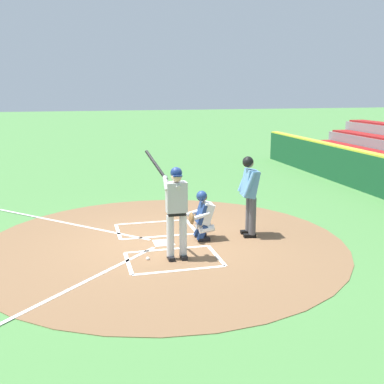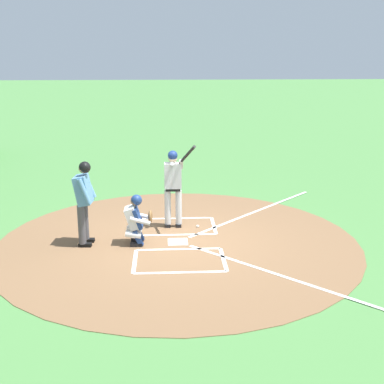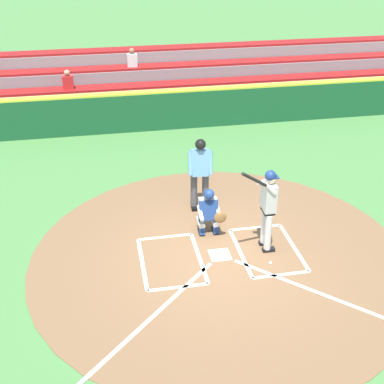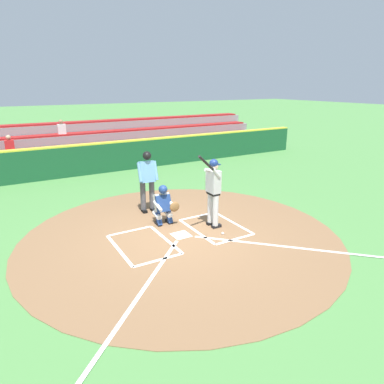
% 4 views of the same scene
% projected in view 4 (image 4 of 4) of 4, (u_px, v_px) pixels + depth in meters
% --- Properties ---
extents(ground_plane, '(120.00, 120.00, 0.00)m').
position_uv_depth(ground_plane, '(181.00, 235.00, 8.77)').
color(ground_plane, '#4C8442').
extents(dirt_circle, '(8.00, 8.00, 0.01)m').
position_uv_depth(dirt_circle, '(181.00, 235.00, 8.77)').
color(dirt_circle, brown).
rests_on(dirt_circle, ground).
extents(home_plate_and_chalk, '(7.93, 4.91, 0.01)m').
position_uv_depth(home_plate_and_chalk, '(199.00, 249.00, 8.04)').
color(home_plate_and_chalk, white).
rests_on(home_plate_and_chalk, dirt_circle).
extents(batter, '(0.93, 0.71, 2.13)m').
position_uv_depth(batter, '(213.00, 188.00, 8.98)').
color(batter, silver).
rests_on(batter, ground).
extents(catcher, '(0.59, 0.61, 1.13)m').
position_uv_depth(catcher, '(164.00, 204.00, 9.31)').
color(catcher, black).
rests_on(catcher, ground).
extents(plate_umpire, '(0.60, 0.45, 1.86)m').
position_uv_depth(plate_umpire, '(147.00, 177.00, 10.08)').
color(plate_umpire, '#4C4C51').
rests_on(plate_umpire, ground).
extents(baseball, '(0.07, 0.07, 0.07)m').
position_uv_depth(baseball, '(223.00, 233.00, 8.81)').
color(baseball, white).
rests_on(baseball, ground).
extents(backstop_wall, '(22.00, 0.36, 1.31)m').
position_uv_depth(backstop_wall, '(98.00, 158.00, 14.74)').
color(backstop_wall, '#19512D').
rests_on(backstop_wall, ground).
extents(bleacher_stand, '(20.00, 3.40, 2.10)m').
position_uv_depth(bleacher_stand, '(82.00, 147.00, 16.95)').
color(bleacher_stand, gray).
rests_on(bleacher_stand, ground).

